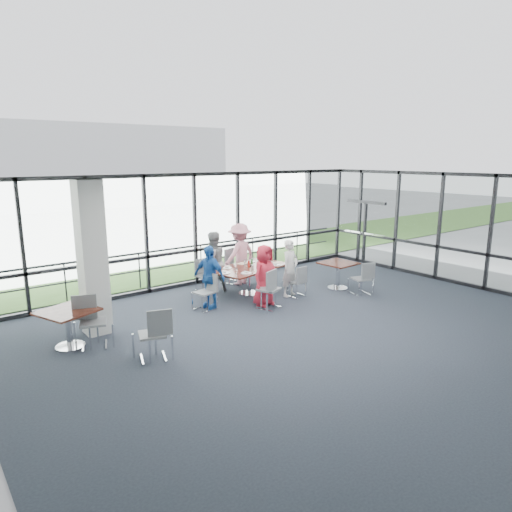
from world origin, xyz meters
TOP-DOWN VIEW (x-y plane):
  - floor at (0.00, 0.00)m, footprint 12.00×10.00m
  - ceiling at (0.00, 0.00)m, footprint 12.00×10.00m
  - curtain_wall_back at (0.00, 5.00)m, footprint 12.00×0.10m
  - curtain_wall_right at (6.00, 0.00)m, footprint 0.10×10.00m
  - exit_door at (6.00, 3.75)m, footprint 0.12×1.60m
  - structural_column at (-3.60, 3.00)m, footprint 0.50×0.50m
  - apron at (0.00, 10.00)m, footprint 80.00×70.00m
  - grass_strip at (0.00, 8.00)m, footprint 80.00×5.00m
  - hangar_main at (4.00, 32.00)m, footprint 24.00×10.00m
  - guard_rail at (0.00, 5.60)m, footprint 12.00×0.06m
  - main_table at (0.59, 3.23)m, footprint 2.36×1.64m
  - side_table_left at (-4.29, 2.56)m, footprint 1.21×1.21m
  - side_table_right at (2.87, 2.12)m, footprint 0.93×0.93m
  - diner_near_left at (0.32, 2.24)m, footprint 0.84×0.65m
  - diner_near_right at (1.35, 2.43)m, footprint 0.61×0.49m
  - diner_far_left at (-0.08, 3.97)m, footprint 0.82×0.52m
  - diner_far_right at (0.98, 4.19)m, footprint 1.25×0.82m
  - diner_end at (-0.85, 2.94)m, footprint 0.76×1.02m
  - chair_main_nl at (0.23, 1.96)m, footprint 0.62×0.62m
  - chair_main_nr at (1.45, 2.27)m, footprint 0.42×0.42m
  - chair_main_fl at (-0.20, 4.23)m, footprint 0.43×0.43m
  - chair_main_fr at (0.85, 4.45)m, footprint 0.60×0.60m
  - chair_main_end at (-1.05, 2.85)m, footprint 0.49×0.49m
  - chair_spare_la at (-3.25, 1.06)m, footprint 0.59×0.59m
  - chair_spare_lb at (-3.91, 2.28)m, footprint 0.62×0.62m
  - chair_spare_r at (2.93, 1.35)m, footprint 0.53×0.53m
  - plate_nl at (0.12, 2.72)m, footprint 0.28×0.28m
  - plate_nr at (1.27, 2.96)m, footprint 0.24×0.24m
  - plate_fl at (0.04, 3.47)m, footprint 0.24×0.24m
  - plate_fr at (1.00, 3.67)m, footprint 0.26×0.26m
  - plate_end at (-0.31, 3.07)m, footprint 0.28×0.28m
  - tumbler_a at (0.46, 2.90)m, footprint 0.07×0.07m
  - tumbler_b at (0.98, 3.07)m, footprint 0.07×0.07m
  - tumbler_c at (0.65, 3.47)m, footprint 0.07×0.07m
  - tumbler_d at (-0.09, 2.86)m, footprint 0.07×0.07m
  - menu_a at (0.54, 2.71)m, footprint 0.30×0.22m
  - menu_b at (1.55, 3.16)m, footprint 0.35×0.31m
  - menu_c at (0.69, 3.67)m, footprint 0.36×0.31m
  - condiment_caddy at (0.67, 3.25)m, footprint 0.10×0.07m
  - ketchup_bottle at (0.58, 3.23)m, footprint 0.06×0.06m
  - green_bottle at (0.70, 3.24)m, footprint 0.05×0.05m

SIDE VIEW (x-z plane):
  - apron at x=0.00m, z-range -0.03..-0.01m
  - floor at x=0.00m, z-range -0.02..0.00m
  - grass_strip at x=0.00m, z-range 0.01..0.01m
  - chair_main_nr at x=1.45m, z-range 0.00..0.81m
  - chair_main_fl at x=-0.20m, z-range 0.00..0.85m
  - chair_main_end at x=-1.05m, z-range 0.00..0.87m
  - chair_spare_r at x=2.93m, z-range 0.00..0.87m
  - chair_main_fr at x=0.85m, z-range 0.00..0.95m
  - chair_spare_la at x=-3.25m, z-range 0.00..0.96m
  - chair_main_nl at x=0.23m, z-range 0.00..0.98m
  - chair_spare_lb at x=-3.91m, z-range 0.00..0.99m
  - guard_rail at x=0.00m, z-range 0.47..0.53m
  - side_table_right at x=2.87m, z-range 0.26..1.01m
  - main_table at x=0.59m, z-range 0.27..1.02m
  - side_table_left at x=-4.29m, z-range 0.27..1.02m
  - menu_a at x=0.54m, z-range 0.75..0.75m
  - menu_b at x=1.55m, z-range 0.75..0.75m
  - menu_c at x=0.69m, z-range 0.75..0.75m
  - diner_near_right at x=1.35m, z-range 0.00..1.51m
  - plate_nl at x=0.12m, z-range 0.75..0.76m
  - plate_nr at x=1.27m, z-range 0.75..0.76m
  - plate_fl at x=0.04m, z-range 0.75..0.76m
  - plate_fr at x=1.00m, z-range 0.75..0.76m
  - plate_end at x=-0.31m, z-range 0.75..0.76m
  - diner_near_left at x=0.32m, z-range 0.00..1.53m
  - condiment_caddy at x=0.67m, z-range 0.75..0.79m
  - diner_end at x=-0.85m, z-range 0.00..1.55m
  - tumbler_d at x=-0.09m, z-range 0.75..0.89m
  - tumbler_c at x=0.65m, z-range 0.75..0.89m
  - tumbler_b at x=0.98m, z-range 0.75..0.89m
  - tumbler_a at x=0.46m, z-range 0.75..0.89m
  - diner_far_left at x=-0.08m, z-range 0.00..1.67m
  - ketchup_bottle at x=0.58m, z-range 0.75..0.93m
  - green_bottle at x=0.70m, z-range 0.75..0.95m
  - diner_far_right at x=0.98m, z-range 0.00..1.78m
  - exit_door at x=6.00m, z-range 0.00..2.10m
  - curtain_wall_back at x=0.00m, z-range 0.00..3.20m
  - curtain_wall_right at x=6.00m, z-range 0.00..3.20m
  - structural_column at x=-3.60m, z-range 0.00..3.20m
  - hangar_main at x=4.00m, z-range 0.00..6.00m
  - ceiling at x=0.00m, z-range 3.18..3.22m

